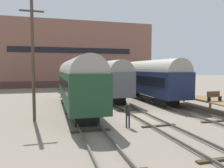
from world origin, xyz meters
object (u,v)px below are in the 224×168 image
object	(u,v)px
train_car_navy	(146,77)
utility_pole	(33,57)
train_car_grey	(105,77)
bench	(214,96)
person_worker	(128,112)
train_car_green	(77,81)

from	to	relation	value
train_car_navy	utility_pole	distance (m)	16.30
train_car_navy	train_car_grey	bearing A→B (deg)	146.31
train_car_navy	bench	bearing A→B (deg)	-77.57
train_car_grey	person_worker	world-z (taller)	train_car_grey
train_car_green	utility_pole	distance (m)	5.76
train_car_grey	bench	bearing A→B (deg)	-61.90
train_car_navy	train_car_grey	world-z (taller)	train_car_navy
train_car_green	utility_pole	size ratio (longest dim) A/B	1.71
person_worker	bench	bearing A→B (deg)	15.31
train_car_navy	person_worker	bearing A→B (deg)	-119.48
bench	utility_pole	bearing A→B (deg)	175.32
train_car_navy	train_car_green	size ratio (longest dim) A/B	1.00
train_car_green	train_car_grey	bearing A→B (deg)	59.16
bench	utility_pole	distance (m)	16.21
train_car_grey	bench	world-z (taller)	train_car_grey
train_car_grey	person_worker	distance (m)	16.17
train_car_green	train_car_navy	bearing A→B (deg)	26.75
utility_pole	train_car_grey	bearing A→B (deg)	54.25
train_car_grey	person_worker	bearing A→B (deg)	-98.01
train_car_grey	train_car_green	bearing A→B (deg)	-120.84
train_car_navy	utility_pole	world-z (taller)	utility_pole
train_car_grey	utility_pole	distance (m)	14.99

